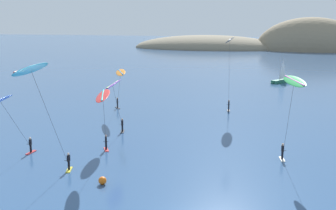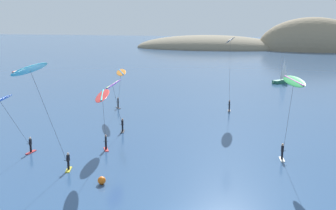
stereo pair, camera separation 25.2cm
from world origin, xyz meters
name	(u,v)px [view 2 (the right image)]	position (x,y,z in m)	size (l,w,h in m)	color
headland_island	(266,49)	(0.95, 170.74, 0.00)	(104.83, 32.38, 28.81)	#84755B
sailboat_near	(281,80)	(7.05, 69.03, 0.64)	(4.57, 5.16, 5.70)	#23664C
kitesurfer_purple	(113,88)	(-11.80, 18.15, 6.32)	(2.34, 8.37, 7.24)	#2D2D33
kitesurfer_black	(230,45)	(-0.74, 35.98, 10.22)	(1.54, 6.29, 11.41)	#2D2D33
kitesurfer_orange	(121,75)	(-15.76, 30.99, 5.99)	(5.12, 8.80, 6.79)	#2D2D33
kitesurfer_red	(103,100)	(-9.82, 10.46, 6.51)	(4.16, 8.68, 7.37)	red
kitesurfer_blue	(3,106)	(-18.00, 6.89, 6.22)	(2.28, 9.01, 7.25)	red
kitesurfer_cyan	(33,78)	(-12.29, 3.02, 9.51)	(1.80, 9.11, 10.75)	yellow
kitesurfer_green	(293,88)	(7.41, 14.22, 7.75)	(2.55, 6.38, 8.75)	silver
marker_buoy	(102,180)	(-8.20, 5.96, 0.35)	(0.70, 0.70, 0.70)	orange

